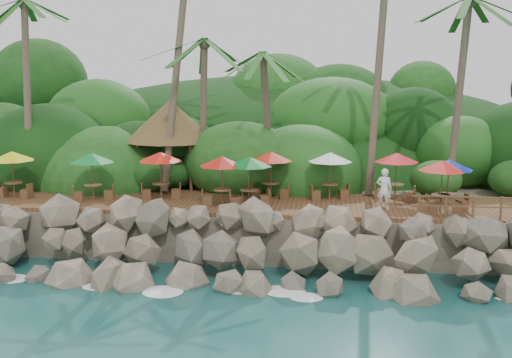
# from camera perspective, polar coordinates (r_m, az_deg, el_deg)

# --- Properties ---
(ground) EXTENTS (140.00, 140.00, 0.00)m
(ground) POSITION_cam_1_polar(r_m,az_deg,el_deg) (23.31, -1.83, -10.84)
(ground) COLOR #19514F
(ground) RESTS_ON ground
(land_base) EXTENTS (32.00, 25.20, 2.10)m
(land_base) POSITION_cam_1_polar(r_m,az_deg,el_deg) (38.36, 1.83, -0.88)
(land_base) COLOR gray
(land_base) RESTS_ON ground
(jungle_hill) EXTENTS (44.80, 28.00, 15.40)m
(jungle_hill) POSITION_cam_1_polar(r_m,az_deg,el_deg) (45.90, 2.67, -0.41)
(jungle_hill) COLOR #143811
(jungle_hill) RESTS_ON ground
(seawall) EXTENTS (29.00, 4.00, 2.30)m
(seawall) POSITION_cam_1_polar(r_m,az_deg,el_deg) (24.81, -1.14, -6.72)
(seawall) COLOR gray
(seawall) RESTS_ON ground
(terrace) EXTENTS (26.00, 5.00, 0.20)m
(terrace) POSITION_cam_1_polar(r_m,az_deg,el_deg) (28.39, 0.00, -2.39)
(terrace) COLOR brown
(terrace) RESTS_ON land_base
(jungle_foliage) EXTENTS (44.00, 16.00, 12.00)m
(jungle_foliage) POSITION_cam_1_polar(r_m,az_deg,el_deg) (37.60, 1.68, -2.74)
(jungle_foliage) COLOR #143811
(jungle_foliage) RESTS_ON ground
(foam_line) EXTENTS (25.20, 0.80, 0.06)m
(foam_line) POSITION_cam_1_polar(r_m,az_deg,el_deg) (23.58, -1.72, -10.51)
(foam_line) COLOR white
(foam_line) RESTS_ON ground
(palms) EXTENTS (27.73, 7.40, 12.85)m
(palms) POSITION_cam_1_polar(r_m,az_deg,el_deg) (30.81, -0.76, 16.35)
(palms) COLOR brown
(palms) RESTS_ON ground
(palapa) EXTENTS (5.00, 5.00, 4.60)m
(palapa) POSITION_cam_1_polar(r_m,az_deg,el_deg) (32.59, -8.12, 5.50)
(palapa) COLOR brown
(palapa) RESTS_ON ground
(dining_clusters) EXTENTS (22.48, 4.48, 2.28)m
(dining_clusters) POSITION_cam_1_polar(r_m,az_deg,el_deg) (27.87, 0.29, 1.55)
(dining_clusters) COLOR brown
(dining_clusters) RESTS_ON terrace
(waiter) EXTENTS (0.77, 0.60, 1.86)m
(waiter) POSITION_cam_1_polar(r_m,az_deg,el_deg) (27.14, 12.05, -0.96)
(waiter) COLOR white
(waiter) RESTS_ON terrace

